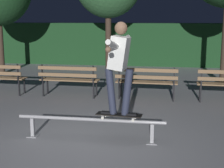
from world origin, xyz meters
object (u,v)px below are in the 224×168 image
(skateboarder, at_px, (119,61))
(park_bench_right_center, at_px, (146,80))
(skateboard, at_px, (119,115))
(grind_rail, at_px, (91,123))
(park_bench_left_center, at_px, (69,77))

(skateboarder, xyz_separation_m, park_bench_right_center, (0.27, 3.11, -0.87))
(skateboard, distance_m, skateboarder, 0.94)
(grind_rail, bearing_deg, park_bench_left_center, 112.69)
(grind_rail, distance_m, park_bench_left_center, 3.38)
(park_bench_left_center, bearing_deg, skateboard, -59.97)
(skateboarder, distance_m, park_bench_left_center, 3.70)
(skateboard, xyz_separation_m, park_bench_right_center, (0.28, 3.11, 0.06))
(skateboard, xyz_separation_m, park_bench_left_center, (-1.80, 3.11, 0.06))
(skateboard, height_order, park_bench_left_center, park_bench_left_center)
(skateboard, bearing_deg, grind_rail, 180.00)
(skateboarder, height_order, park_bench_right_center, skateboarder)
(grind_rail, bearing_deg, skateboard, 0.00)
(park_bench_left_center, height_order, park_bench_right_center, same)
(skateboard, relative_size, park_bench_left_center, 0.49)
(skateboard, relative_size, park_bench_right_center, 0.49)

